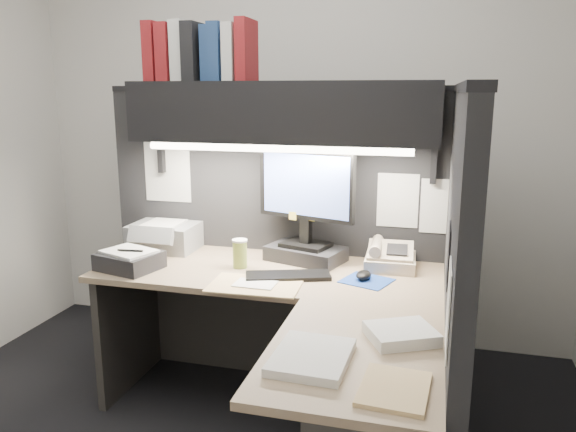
% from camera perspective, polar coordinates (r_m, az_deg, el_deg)
% --- Properties ---
extents(wall_back, '(3.50, 0.04, 2.70)m').
position_cam_1_polar(wall_back, '(3.61, 0.76, 8.59)').
color(wall_back, silver).
rests_on(wall_back, floor).
extents(partition_back, '(1.90, 0.06, 1.60)m').
position_cam_1_polar(partition_back, '(3.15, -1.30, -2.16)').
color(partition_back, black).
rests_on(partition_back, floor).
extents(partition_right, '(0.06, 1.50, 1.60)m').
position_cam_1_polar(partition_right, '(2.32, 16.47, -8.21)').
color(partition_right, black).
rests_on(partition_right, floor).
extents(desk, '(1.70, 1.53, 0.73)m').
position_cam_1_polar(desk, '(2.35, 1.74, -16.97)').
color(desk, '#998261').
rests_on(desk, floor).
extents(overhead_shelf, '(1.55, 0.34, 0.30)m').
position_cam_1_polar(overhead_shelf, '(2.85, -0.55, 10.53)').
color(overhead_shelf, black).
rests_on(overhead_shelf, partition_back).
extents(task_light_tube, '(1.32, 0.04, 0.04)m').
position_cam_1_polar(task_light_tube, '(2.73, -1.33, 6.85)').
color(task_light_tube, white).
rests_on(task_light_tube, overhead_shelf).
extents(monitor, '(0.53, 0.34, 0.58)m').
position_cam_1_polar(monitor, '(2.90, 1.82, -0.19)').
color(monitor, black).
rests_on(monitor, desk).
extents(keyboard, '(0.42, 0.26, 0.02)m').
position_cam_1_polar(keyboard, '(2.69, 0.00, -6.10)').
color(keyboard, black).
rests_on(keyboard, desk).
extents(mousepad, '(0.27, 0.25, 0.00)m').
position_cam_1_polar(mousepad, '(2.68, 8.00, -6.53)').
color(mousepad, navy).
rests_on(mousepad, desk).
extents(mouse, '(0.08, 0.12, 0.04)m').
position_cam_1_polar(mouse, '(2.68, 7.68, -5.96)').
color(mouse, black).
rests_on(mouse, mousepad).
extents(telephone, '(0.26, 0.27, 0.10)m').
position_cam_1_polar(telephone, '(2.88, 10.36, -4.23)').
color(telephone, beige).
rests_on(telephone, desk).
extents(coffee_cup, '(0.09, 0.09, 0.14)m').
position_cam_1_polar(coffee_cup, '(2.84, -4.91, -3.91)').
color(coffee_cup, '#B9BE4C').
rests_on(coffee_cup, desk).
extents(printer, '(0.37, 0.31, 0.15)m').
position_cam_1_polar(printer, '(3.25, -12.27, -1.97)').
color(printer, gray).
rests_on(printer, desk).
extents(notebook_stack, '(0.33, 0.30, 0.08)m').
position_cam_1_polar(notebook_stack, '(2.93, -15.80, -4.39)').
color(notebook_stack, black).
rests_on(notebook_stack, desk).
extents(open_folder, '(0.43, 0.29, 0.01)m').
position_cam_1_polar(open_folder, '(2.59, -3.36, -7.02)').
color(open_folder, '#D5B378').
rests_on(open_folder, desk).
extents(paper_stack_a, '(0.29, 0.28, 0.04)m').
position_cam_1_polar(paper_stack_a, '(2.09, 11.43, -11.66)').
color(paper_stack_a, white).
rests_on(paper_stack_a, desk).
extents(paper_stack_b, '(0.25, 0.31, 0.03)m').
position_cam_1_polar(paper_stack_b, '(1.91, 2.42, -14.12)').
color(paper_stack_b, white).
rests_on(paper_stack_b, desk).
extents(manila_stack, '(0.22, 0.27, 0.01)m').
position_cam_1_polar(manila_stack, '(1.77, 10.76, -16.87)').
color(manila_stack, '#D5B378').
rests_on(manila_stack, desk).
extents(binder_row, '(0.55, 0.25, 0.30)m').
position_cam_1_polar(binder_row, '(3.00, -8.93, 16.11)').
color(binder_row, maroon).
rests_on(binder_row, overhead_shelf).
extents(pinned_papers, '(1.76, 1.31, 0.51)m').
position_cam_1_polar(pinned_papers, '(2.66, 4.55, 0.63)').
color(pinned_papers, white).
rests_on(pinned_papers, partition_back).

